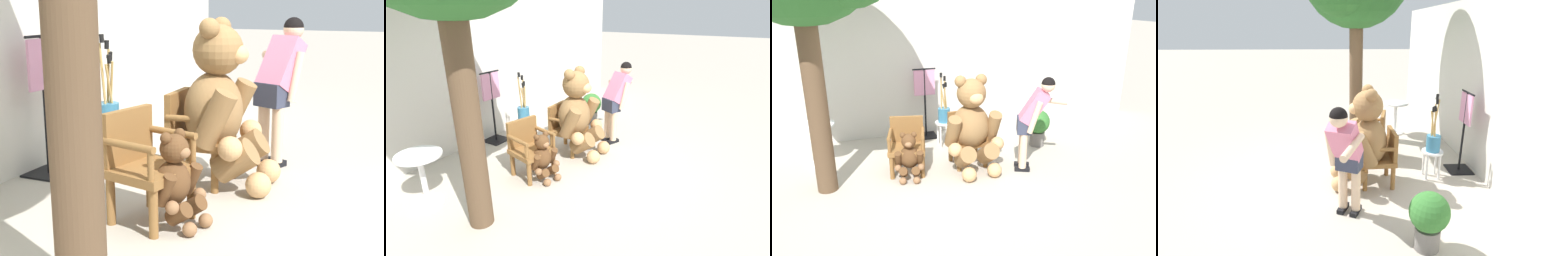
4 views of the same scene
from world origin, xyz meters
The scene contains 11 objects.
ground_plane centered at (0.00, 0.00, 0.00)m, with size 60.00×60.00×0.00m, color #B2A899.
back_wall centered at (0.00, 2.40, 1.40)m, with size 10.00×0.16×2.80m, color beige.
wooden_chair_left centered at (-0.49, 0.67, 0.46)m, with size 0.66×0.63×0.86m.
wooden_chair_right centered at (0.50, 0.67, 0.46)m, with size 0.58×0.55×0.86m.
teddy_bear_large centered at (0.51, 0.41, 0.75)m, with size 0.92×0.88×1.53m.
teddy_bear_small centered at (-0.51, 0.39, 0.36)m, with size 0.46×0.46×0.74m.
person_visitor centered at (1.39, 0.11, 0.90)m, with size 0.87×0.49×1.51m.
white_stool centered at (0.36, 1.52, 0.36)m, with size 0.34×0.34×0.46m.
brush_bucket centered at (0.35, 1.52, 0.65)m, with size 0.22×0.22×0.91m.
potted_plant centered at (2.00, 0.99, 0.40)m, with size 0.44×0.44×0.68m.
clothing_display_stand centered at (0.13, 2.08, 0.72)m, with size 0.44×0.40×1.36m.
Camera 1 is at (-3.94, -1.20, 1.65)m, focal length 50.00 mm.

